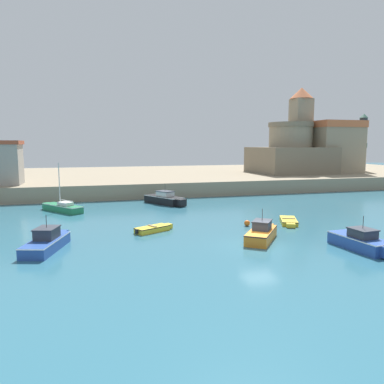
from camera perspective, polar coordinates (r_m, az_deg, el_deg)
ground_plane at (r=27.84m, az=10.31°, el=-7.93°), size 200.00×200.00×0.00m
quay_seawall at (r=70.11m, az=-5.87°, el=2.15°), size 120.00×40.00×2.04m
motorboat_orange_0 at (r=29.07m, az=10.58°, el=-6.15°), size 4.17×4.89×2.43m
dinghy_yellow_1 at (r=31.57m, az=-5.93°, el=-5.57°), size 3.49×2.43×0.53m
motorboat_blue_2 at (r=27.96m, az=-21.23°, el=-7.08°), size 3.07×5.83×2.45m
dinghy_yellow_3 at (r=35.69m, az=14.51°, el=-4.30°), size 2.63×3.99×0.49m
motorboat_blue_4 at (r=28.60m, az=24.45°, el=-6.90°), size 2.15×5.36×2.40m
motorboat_black_5 at (r=45.80m, az=-4.16°, el=-1.07°), size 4.35×6.09×2.51m
sailboat_green_7 at (r=42.91m, az=-19.18°, el=-2.23°), size 4.57×5.56×5.28m
mooring_buoy at (r=33.85m, az=8.39°, el=-4.71°), size 0.53×0.53×0.53m
church at (r=77.01m, az=18.54°, el=6.88°), size 12.22×16.26×15.44m
fortress at (r=71.16m, az=14.68°, el=5.50°), size 12.64×12.64×9.12m
lighthouse at (r=80.67m, az=24.52°, el=6.73°), size 1.79×1.79×11.09m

